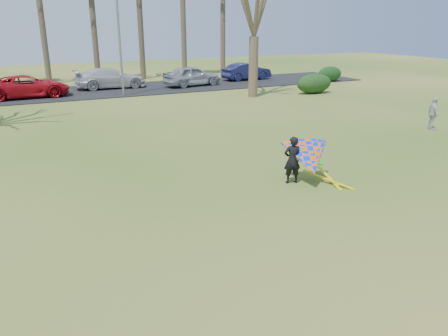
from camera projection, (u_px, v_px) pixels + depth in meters
name	position (u px, v px, depth m)	size (l,w,h in m)	color
ground	(260.00, 234.00, 10.63)	(100.00, 100.00, 0.00)	#275A13
parking_strip	(87.00, 92.00, 31.93)	(46.00, 7.00, 0.06)	black
streetlight	(121.00, 29.00, 28.86)	(2.28, 0.18, 8.00)	gray
hedge_near	(314.00, 84.00, 31.26)	(2.82, 1.28, 1.41)	#173613
hedge_far	(330.00, 74.00, 37.32)	(2.34, 1.10, 1.30)	black
car_2	(28.00, 86.00, 29.27)	(2.45, 5.32, 1.48)	red
car_3	(110.00, 78.00, 33.34)	(2.15, 5.28, 1.53)	silver
car_4	(192.00, 76.00, 34.54)	(1.85, 4.61, 1.57)	#A1A6AE
car_5	(247.00, 71.00, 38.20)	(1.52, 4.37, 1.44)	#171B47
pedestrian_b	(433.00, 114.00, 20.66)	(0.91, 0.38, 1.56)	silver
kite_flyer	(307.00, 158.00, 13.75)	(2.13, 2.39, 2.02)	black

